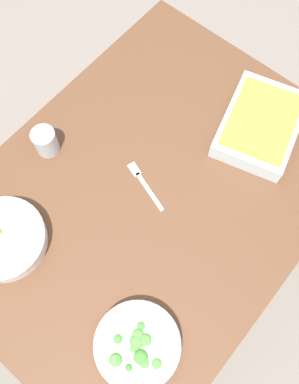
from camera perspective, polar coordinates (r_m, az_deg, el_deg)
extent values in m
plane|color=slate|center=(1.97, 0.00, -8.13)|extent=(6.00, 6.00, 0.00)
cube|color=brown|center=(1.28, 0.00, -0.34)|extent=(1.20, 0.90, 0.04)
cylinder|color=brown|center=(1.93, 1.51, 14.07)|extent=(0.06, 0.06, 0.70)
cylinder|color=silver|center=(1.25, -18.78, -6.00)|extent=(0.23, 0.23, 0.05)
torus|color=silver|center=(1.23, -19.11, -5.69)|extent=(0.24, 0.24, 0.01)
cylinder|color=olive|center=(1.25, -18.82, -5.97)|extent=(0.19, 0.19, 0.03)
sphere|color=#C66633|center=(1.24, -19.22, -5.09)|extent=(0.02, 0.02, 0.02)
sphere|color=#C66633|center=(1.23, -19.02, -6.69)|extent=(0.02, 0.02, 0.02)
sphere|color=olive|center=(1.23, -18.48, -6.20)|extent=(0.01, 0.01, 0.01)
cylinder|color=silver|center=(1.14, -1.61, -19.72)|extent=(0.21, 0.21, 0.05)
torus|color=silver|center=(1.12, -1.64, -19.67)|extent=(0.22, 0.22, 0.01)
cylinder|color=#8CB272|center=(1.14, -1.62, -19.71)|extent=(0.17, 0.17, 0.02)
sphere|color=#569E42|center=(1.12, -0.97, -20.88)|extent=(0.02, 0.02, 0.02)
sphere|color=#569E42|center=(1.12, -2.19, -20.13)|extent=(0.02, 0.02, 0.02)
sphere|color=#478C38|center=(1.13, -4.19, -18.94)|extent=(0.03, 0.03, 0.03)
sphere|color=#3D7A33|center=(1.12, -2.76, -22.30)|extent=(0.02, 0.02, 0.02)
sphere|color=#478C38|center=(1.13, -1.13, -17.39)|extent=(0.02, 0.02, 0.02)
sphere|color=#478C38|center=(1.12, -1.17, -21.10)|extent=(0.04, 0.04, 0.04)
sphere|color=#569E42|center=(1.12, -0.56, -19.09)|extent=(0.03, 0.03, 0.03)
sphere|color=#569E42|center=(1.12, -1.72, -19.31)|extent=(0.04, 0.04, 0.04)
sphere|color=#569E42|center=(1.12, -4.53, -21.38)|extent=(0.03, 0.03, 0.03)
sphere|color=#569E42|center=(1.12, 0.97, -21.88)|extent=(0.03, 0.03, 0.03)
sphere|color=#569E42|center=(1.12, -0.62, -21.87)|extent=(0.03, 0.03, 0.03)
sphere|color=#569E42|center=(1.12, -1.54, -18.47)|extent=(0.03, 0.03, 0.03)
cube|color=silver|center=(1.37, 14.54, 8.62)|extent=(0.35, 0.29, 0.06)
cube|color=gold|center=(1.36, 14.66, 8.87)|extent=(0.31, 0.26, 0.04)
cylinder|color=#B2BCC6|center=(1.32, -13.69, 6.57)|extent=(0.07, 0.07, 0.08)
cylinder|color=black|center=(1.33, -13.57, 6.31)|extent=(0.06, 0.06, 0.05)
cube|color=silver|center=(1.27, -18.45, -6.31)|extent=(0.13, 0.07, 0.01)
ellipsoid|color=silver|center=(1.29, -17.24, -2.77)|extent=(0.05, 0.04, 0.01)
cube|color=silver|center=(1.17, -1.58, -19.76)|extent=(0.11, 0.11, 0.01)
ellipsoid|color=silver|center=(1.17, -6.01, -20.03)|extent=(0.05, 0.05, 0.01)
cube|color=silver|center=(1.26, 0.00, 0.05)|extent=(0.05, 0.14, 0.01)
cube|color=silver|center=(1.29, -2.03, 3.02)|extent=(0.04, 0.05, 0.01)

